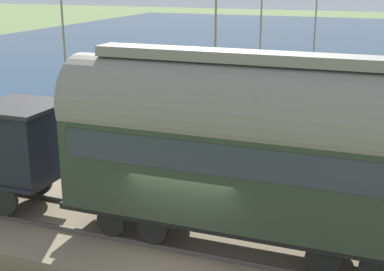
{
  "coord_description": "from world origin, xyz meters",
  "views": [
    {
      "loc": [
        -10.82,
        -4.19,
        6.88
      ],
      "look_at": [
        6.94,
        2.55,
        1.15
      ],
      "focal_mm": 50.0,
      "sensor_mm": 36.0,
      "label": 1
    }
  ],
  "objects_px": {
    "sailboat_black": "(259,81)",
    "sailboat_white": "(215,113)",
    "sailboat_brown": "(312,70)",
    "rowboat_near_shore": "(283,174)",
    "sailboat_green": "(68,107)",
    "rowboat_mid_harbor": "(183,172)",
    "passenger_coach": "(244,142)"
  },
  "relations": [
    {
      "from": "sailboat_black",
      "to": "sailboat_white",
      "type": "xyz_separation_m",
      "value": [
        -8.56,
        -0.0,
        0.03
      ]
    },
    {
      "from": "sailboat_brown",
      "to": "rowboat_near_shore",
      "type": "relative_size",
      "value": 3.16
    },
    {
      "from": "sailboat_green",
      "to": "sailboat_white",
      "type": "relative_size",
      "value": 0.64
    },
    {
      "from": "sailboat_green",
      "to": "sailboat_brown",
      "type": "relative_size",
      "value": 0.63
    },
    {
      "from": "sailboat_white",
      "to": "rowboat_mid_harbor",
      "type": "bearing_deg",
      "value": 162.76
    },
    {
      "from": "sailboat_brown",
      "to": "sailboat_white",
      "type": "relative_size",
      "value": 1.01
    },
    {
      "from": "rowboat_mid_harbor",
      "to": "rowboat_near_shore",
      "type": "relative_size",
      "value": 0.75
    },
    {
      "from": "passenger_coach",
      "to": "sailboat_black",
      "type": "height_order",
      "value": "sailboat_black"
    },
    {
      "from": "passenger_coach",
      "to": "rowboat_near_shore",
      "type": "distance_m",
      "value": 6.86
    },
    {
      "from": "sailboat_black",
      "to": "sailboat_white",
      "type": "height_order",
      "value": "sailboat_white"
    },
    {
      "from": "sailboat_green",
      "to": "sailboat_brown",
      "type": "bearing_deg",
      "value": -60.76
    },
    {
      "from": "sailboat_green",
      "to": "rowboat_near_shore",
      "type": "height_order",
      "value": "sailboat_green"
    },
    {
      "from": "sailboat_black",
      "to": "sailboat_green",
      "type": "relative_size",
      "value": 1.41
    },
    {
      "from": "sailboat_black",
      "to": "sailboat_green",
      "type": "height_order",
      "value": "sailboat_black"
    },
    {
      "from": "sailboat_brown",
      "to": "rowboat_mid_harbor",
      "type": "distance_m",
      "value": 21.08
    },
    {
      "from": "rowboat_mid_harbor",
      "to": "sailboat_black",
      "type": "bearing_deg",
      "value": -5.02
    },
    {
      "from": "passenger_coach",
      "to": "sailboat_black",
      "type": "distance_m",
      "value": 20.91
    },
    {
      "from": "sailboat_green",
      "to": "rowboat_mid_harbor",
      "type": "xyz_separation_m",
      "value": [
        -5.71,
        -8.46,
        -0.34
      ]
    },
    {
      "from": "passenger_coach",
      "to": "rowboat_mid_harbor",
      "type": "height_order",
      "value": "passenger_coach"
    },
    {
      "from": "passenger_coach",
      "to": "sailboat_white",
      "type": "distance_m",
      "value": 12.8
    },
    {
      "from": "sailboat_black",
      "to": "rowboat_near_shore",
      "type": "relative_size",
      "value": 2.81
    },
    {
      "from": "sailboat_green",
      "to": "rowboat_near_shore",
      "type": "distance_m",
      "value": 12.75
    },
    {
      "from": "rowboat_near_shore",
      "to": "sailboat_black",
      "type": "bearing_deg",
      "value": 1.57
    },
    {
      "from": "sailboat_brown",
      "to": "rowboat_mid_harbor",
      "type": "xyz_separation_m",
      "value": [
        -21.03,
        1.35,
        -0.36
      ]
    },
    {
      "from": "passenger_coach",
      "to": "sailboat_white",
      "type": "relative_size",
      "value": 0.99
    },
    {
      "from": "sailboat_brown",
      "to": "sailboat_white",
      "type": "distance_m",
      "value": 14.67
    },
    {
      "from": "sailboat_black",
      "to": "sailboat_brown",
      "type": "distance_m",
      "value": 6.37
    },
    {
      "from": "sailboat_black",
      "to": "rowboat_mid_harbor",
      "type": "distance_m",
      "value": 15.15
    },
    {
      "from": "sailboat_black",
      "to": "rowboat_near_shore",
      "type": "height_order",
      "value": "sailboat_black"
    },
    {
      "from": "sailboat_black",
      "to": "sailboat_green",
      "type": "xyz_separation_m",
      "value": [
        -9.4,
        7.46,
        -0.1
      ]
    },
    {
      "from": "rowboat_mid_harbor",
      "to": "rowboat_near_shore",
      "type": "bearing_deg",
      "value": -81.8
    },
    {
      "from": "sailboat_black",
      "to": "sailboat_white",
      "type": "distance_m",
      "value": 8.56
    }
  ]
}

